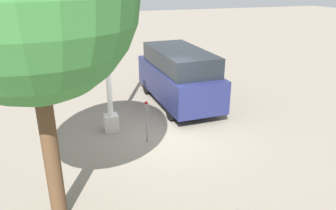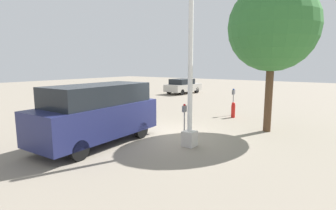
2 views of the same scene
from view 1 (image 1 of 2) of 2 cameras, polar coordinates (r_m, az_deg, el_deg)
name	(u,v)px [view 1 (image 1 of 2)]	position (r m, az deg, el deg)	size (l,w,h in m)	color
ground_plane	(163,134)	(10.51, -0.83, -5.14)	(80.00, 80.00, 0.00)	gray
parking_meter_near	(146,112)	(9.69, -3.78, -1.25)	(0.20, 0.12, 1.32)	gray
lamp_post	(108,77)	(10.28, -10.37, 4.89)	(0.44, 0.44, 5.54)	beige
parked_van	(178,75)	(12.69, 1.84, 5.23)	(4.86, 2.05, 2.18)	navy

